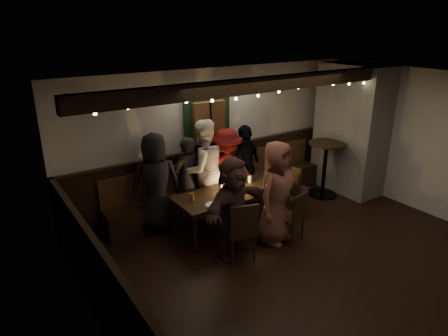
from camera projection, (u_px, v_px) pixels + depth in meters
room at (296, 154)px, 7.31m from camera, size 6.02×5.01×2.62m
dining_table at (231, 195)px, 6.69m from camera, size 1.92×0.82×0.83m
chair_near_left at (242, 228)px, 5.82m from camera, size 0.53×0.53×0.93m
chair_near_right at (294, 215)px, 6.33m from camera, size 0.47×0.47×0.86m
chair_end at (293, 186)px, 7.33m from camera, size 0.53×0.53×0.93m
high_top at (325, 162)px, 8.00m from camera, size 0.70×0.70×1.12m
person_a at (156, 183)px, 6.59m from camera, size 0.94×0.72×1.70m
person_b at (187, 180)px, 6.96m from camera, size 0.64×0.50×1.54m
person_c at (203, 169)px, 7.07m from camera, size 0.89×0.70×1.80m
person_d at (227, 171)px, 7.32m from camera, size 1.17×0.95×1.58m
person_e at (245, 166)px, 7.52m from camera, size 1.02×0.74×1.60m
person_f at (233, 207)px, 5.89m from camera, size 1.52×0.88×1.56m
person_g at (276, 193)px, 6.23m from camera, size 0.97×0.81×1.69m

